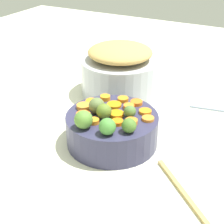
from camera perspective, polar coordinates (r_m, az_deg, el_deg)
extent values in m
cube|color=beige|center=(0.91, 1.10, -4.44)|extent=(2.40, 2.40, 0.02)
cylinder|color=#323251|center=(0.85, 0.00, -2.89)|extent=(0.23, 0.23, 0.08)
cylinder|color=#B1B6C2|center=(1.10, 1.33, 5.95)|extent=(0.25, 0.25, 0.12)
ellipsoid|color=tan|center=(1.07, 1.38, 10.04)|extent=(0.20, 0.20, 0.05)
cylinder|color=orange|center=(0.85, 5.60, 0.08)|extent=(0.03, 0.03, 0.01)
cylinder|color=orange|center=(0.90, 1.86, 2.15)|extent=(0.04, 0.04, 0.01)
cylinder|color=orange|center=(0.90, -3.32, 1.86)|extent=(0.04, 0.04, 0.01)
cylinder|color=orange|center=(0.82, 6.07, -1.11)|extent=(0.04, 0.04, 0.01)
cylinder|color=orange|center=(0.89, 4.12, 1.60)|extent=(0.04, 0.04, 0.01)
cylinder|color=orange|center=(0.80, 3.27, -1.63)|extent=(0.04, 0.04, 0.01)
cylinder|color=orange|center=(0.87, -4.81, 0.95)|extent=(0.04, 0.04, 0.01)
cylinder|color=orange|center=(0.91, -1.15, 2.42)|extent=(0.04, 0.04, 0.01)
cylinder|color=orange|center=(0.80, -3.05, -1.54)|extent=(0.03, 0.03, 0.01)
cylinder|color=orange|center=(0.86, 2.86, 0.92)|extent=(0.04, 0.04, 0.01)
cylinder|color=orange|center=(0.83, 0.78, -0.38)|extent=(0.05, 0.05, 0.01)
cylinder|color=orange|center=(0.87, 0.37, 1.21)|extent=(0.05, 0.05, 0.01)
cylinder|color=orange|center=(0.83, -4.83, -0.55)|extent=(0.04, 0.04, 0.01)
cylinder|color=orange|center=(0.80, 0.92, -1.72)|extent=(0.04, 0.04, 0.01)
sphere|color=#4E7032|center=(0.82, 3.01, 0.09)|extent=(0.03, 0.03, 0.03)
sphere|color=#568634|center=(0.78, -4.81, -1.28)|extent=(0.04, 0.04, 0.04)
sphere|color=#477029|center=(0.76, 2.87, -2.28)|extent=(0.03, 0.03, 0.03)
sphere|color=#468737|center=(0.75, -0.79, -2.45)|extent=(0.04, 0.04, 0.04)
sphere|color=#5C6F3D|center=(0.84, -2.60, 1.08)|extent=(0.04, 0.04, 0.04)
sphere|color=#5B7627|center=(0.81, -1.36, 0.13)|extent=(0.04, 0.04, 0.04)
cube|color=tan|center=(0.72, 13.05, -14.57)|extent=(0.20, 0.21, 0.01)
cube|color=#9AAAC5|center=(1.13, 16.63, 2.15)|extent=(0.17, 0.15, 0.01)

